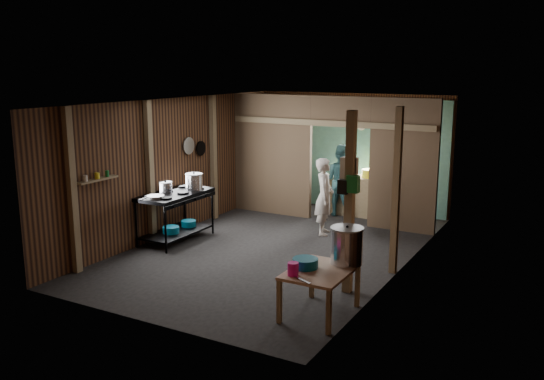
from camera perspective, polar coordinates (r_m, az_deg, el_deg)
The scene contains 41 objects.
floor at distance 10.41m, azimuth 0.54°, elevation -5.73°, with size 4.50×7.00×0.00m, color #2A2828.
ceiling at distance 9.93m, azimuth 0.57°, elevation 8.71°, with size 4.50×7.00×0.00m, color #2E2D2D.
wall_back at distance 13.23m, azimuth 7.82°, elevation 3.77°, with size 4.50×0.00×2.60m, color brown.
wall_front at distance 7.29m, azimuth -12.73°, elevation -3.19°, with size 4.50×0.00×2.60m, color brown.
wall_left at distance 11.32m, azimuth -9.51°, elevation 2.33°, with size 0.00×7.00×2.60m, color brown.
wall_right at distance 9.25m, azimuth 12.89°, elevation 0.03°, with size 0.00×7.00×2.60m, color brown.
partition_left at distance 12.62m, azimuth 0.03°, elevation 3.49°, with size 1.85×0.10×2.60m, color brown.
partition_right at distance 11.52m, azimuth 12.77°, elevation 2.36°, with size 1.35×0.10×2.60m, color brown.
partition_header at distance 11.83m, azimuth 6.78°, elevation 7.70°, with size 1.30×0.10×0.60m, color brown.
turquoise_panel at distance 13.19m, azimuth 7.72°, elevation 3.52°, with size 4.40×0.06×2.50m, color #589990.
back_counter at distance 12.78m, azimuth 8.06°, elevation -0.52°, with size 1.20×0.50×0.85m, color #8D7854.
wall_clock at distance 12.98m, azimuth 8.77°, elevation 6.25°, with size 0.20×0.20×0.03m, color beige.
post_left_a at distance 9.42m, azimuth -19.03°, elevation -0.13°, with size 0.10×0.12×2.60m, color #8D7854.
post_left_b at distance 10.67m, azimuth -11.88°, elevation 1.65°, with size 0.10×0.12×2.60m, color #8D7854.
post_left_c at distance 12.23m, azimuth -5.76°, elevation 3.15°, with size 0.10×0.12×2.60m, color #8D7854.
post_right at distance 9.09m, azimuth 12.11°, elevation -0.16°, with size 0.10×0.12×2.60m, color #8D7854.
post_free at distance 8.17m, azimuth 7.61°, elevation -1.35°, with size 0.12×0.12×2.60m, color #8D7854.
cross_beam at distance 11.90m, azimuth 5.54°, elevation 6.55°, with size 4.40×0.12×0.12m, color #8D7854.
pan_lid_big at distance 11.56m, azimuth -8.18°, elevation 4.32°, with size 0.34×0.34×0.03m, color gray.
pan_lid_small at distance 11.89m, azimuth -7.00°, elevation 4.08°, with size 0.30×0.30×0.03m, color black.
wall_shelf at distance 9.71m, azimuth -16.78°, elevation 0.97°, with size 0.14×0.80×0.03m, color #8D7854.
jar_white at distance 9.53m, azimuth -17.87°, elevation 1.10°, with size 0.07×0.07×0.10m, color beige.
jar_yellow at distance 9.70m, azimuth -16.80°, elevation 1.35°, with size 0.08×0.08×0.10m, color yellow.
jar_green at distance 9.85m, azimuth -15.89°, elevation 1.56°, with size 0.06×0.06×0.10m, color #15772F.
bag_white at distance 8.17m, azimuth 7.59°, elevation 2.08°, with size 0.22×0.15×0.32m, color beige.
bag_green at distance 8.03m, azimuth 7.98°, elevation 0.59°, with size 0.16×0.12×0.24m, color #15772F.
bag_black at distance 8.07m, azimuth 6.99°, elevation 0.32°, with size 0.14×0.10×0.20m, color black.
gas_range at distance 10.90m, azimuth -9.43°, elevation -2.59°, with size 0.79×1.54×0.91m, color black, non-canonical shape.
prep_table at distance 7.68m, azimuth 4.71°, elevation -9.98°, with size 0.75×1.03×0.61m, color tan, non-canonical shape.
stove_pot_large at distance 10.94m, azimuth -7.66°, elevation 0.75°, with size 0.33×0.33×0.33m, color #B0B0B8, non-canonical shape.
stove_pot_med at distance 10.84m, azimuth -10.41°, elevation 0.23°, with size 0.25×0.25×0.22m, color #B0B0B8, non-canonical shape.
frying_pan at distance 10.39m, azimuth -11.35°, elevation -0.67°, with size 0.31×0.53×0.07m, color gray, non-canonical shape.
blue_tub_front at distance 10.84m, azimuth -9.89°, elevation -3.87°, with size 0.30×0.30×0.12m, color #075A76.
blue_tub_back at distance 11.24m, azimuth -8.19°, elevation -3.27°, with size 0.28×0.28×0.11m, color #075A76.
stock_pot at distance 7.78m, azimuth 7.35°, elevation -5.49°, with size 0.44×0.44×0.52m, color #B0B0B8, non-canonical shape.
wash_basin at distance 7.62m, azimuth 3.29°, elevation -7.18°, with size 0.34×0.34×0.13m, color #075A76.
pink_bucket at distance 7.33m, azimuth 2.08°, elevation -7.76°, with size 0.14×0.14×0.17m, color #E91090.
knife at distance 7.20m, azimuth 3.00°, elevation -8.82°, with size 0.30×0.04×0.01m, color #B0B0B8.
yellow_tub at distance 12.57m, azimuth 9.50°, elevation 1.61°, with size 0.32×0.32×0.18m, color yellow.
cook at distance 11.14m, azimuth 5.17°, elevation -0.64°, with size 0.54×0.36×1.49m, color beige.
worker_back at distance 12.60m, azimuth 6.76°, elevation 0.97°, with size 0.75×0.59×1.55m, color #326266.
Camera 1 is at (4.73, -8.72, 3.18)m, focal length 38.34 mm.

